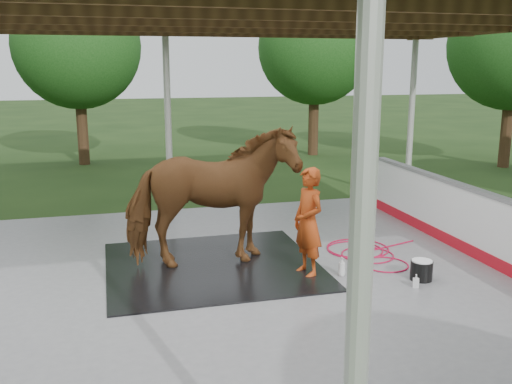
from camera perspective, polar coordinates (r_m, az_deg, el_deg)
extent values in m
plane|color=#1E3814|center=(8.15, -4.60, -10.56)|extent=(100.00, 100.00, 0.00)
cube|color=slate|center=(8.14, -4.60, -10.40)|extent=(12.00, 10.00, 0.05)
cylinder|color=beige|center=(3.22, 10.28, -9.94)|extent=(0.14, 0.14, 3.85)
cylinder|color=beige|center=(12.21, -8.77, 6.69)|extent=(0.14, 0.14, 3.85)
cylinder|color=beige|center=(14.01, 15.26, 7.14)|extent=(0.14, 0.14, 3.85)
cube|color=brown|center=(7.52, -5.13, 17.52)|extent=(12.00, 0.10, 0.18)
cube|color=brown|center=(9.00, -6.85, 16.66)|extent=(12.00, 0.10, 0.18)
cube|color=brown|center=(10.48, -8.06, 16.04)|extent=(12.00, 0.10, 0.18)
cube|color=brown|center=(11.97, -8.97, 15.56)|extent=(12.00, 0.10, 0.18)
cube|color=red|center=(9.92, 22.65, -6.31)|extent=(0.14, 8.00, 0.20)
cube|color=white|center=(9.78, 22.92, -3.53)|extent=(0.12, 8.00, 1.00)
cube|color=slate|center=(9.66, 23.19, -0.56)|extent=(0.16, 8.00, 0.06)
cylinder|color=#382314|center=(19.51, -16.95, 5.87)|extent=(0.36, 0.36, 2.20)
sphere|color=#194714|center=(19.40, -17.48, 13.80)|extent=(4.00, 4.00, 4.00)
cylinder|color=#382314|center=(20.81, 5.76, 6.74)|extent=(0.36, 0.36, 2.20)
sphere|color=#194714|center=(20.72, 5.92, 14.19)|extent=(4.00, 4.00, 4.00)
cylinder|color=#382314|center=(19.80, 23.73, 5.45)|extent=(0.36, 0.36, 2.20)
cube|color=black|center=(9.22, -4.35, -7.32)|extent=(3.32, 3.11, 0.02)
imported|color=brown|center=(8.91, -4.47, -0.51)|extent=(2.65, 1.25, 2.22)
imported|color=#AB3B12|center=(8.64, 5.26, -3.01)|extent=(0.53, 0.69, 1.67)
cylinder|color=black|center=(8.94, 16.21, -7.55)|extent=(0.33, 0.33, 0.29)
cylinder|color=white|center=(8.90, 16.27, -6.67)|extent=(0.30, 0.30, 0.03)
imported|color=silver|center=(8.85, 8.58, -7.38)|extent=(0.12, 0.12, 0.29)
imported|color=#338CD8|center=(8.65, 15.71, -8.55)|extent=(0.12, 0.12, 0.19)
torus|color=#B30C35|center=(10.18, 10.13, -5.55)|extent=(1.08, 1.08, 0.02)
torus|color=#B30C35|center=(9.87, 11.09, -6.19)|extent=(0.89, 0.89, 0.02)
torus|color=#B30C35|center=(9.47, 12.81, -7.08)|extent=(0.74, 0.74, 0.02)
torus|color=#B30C35|center=(10.09, 9.87, -5.70)|extent=(0.97, 0.97, 0.02)
cylinder|color=#B30C35|center=(10.30, 12.64, -5.45)|extent=(1.43, 0.48, 0.02)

